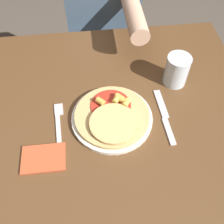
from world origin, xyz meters
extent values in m
plane|color=brown|center=(0.00, 0.00, 0.00)|extent=(8.00, 8.00, 0.00)
cube|color=brown|center=(0.00, 0.00, 0.72)|extent=(1.09, 0.91, 0.03)
cylinder|color=brown|center=(-0.48, 0.39, 0.35)|extent=(0.06, 0.06, 0.71)
cylinder|color=brown|center=(0.48, 0.39, 0.35)|extent=(0.06, 0.06, 0.71)
cylinder|color=silver|center=(0.05, -0.01, 0.74)|extent=(0.26, 0.26, 0.01)
cylinder|color=tan|center=(0.05, -0.01, 0.76)|extent=(0.24, 0.24, 0.01)
cylinder|color=#B22D1E|center=(0.05, 0.02, 0.76)|extent=(0.13, 0.13, 0.00)
cylinder|color=#DDB771|center=(0.05, -0.05, 0.77)|extent=(0.15, 0.15, 0.01)
cylinder|color=gold|center=(0.02, 0.03, 0.78)|extent=(0.03, 0.03, 0.02)
cylinder|color=gold|center=(0.10, 0.02, 0.78)|extent=(0.03, 0.04, 0.02)
cylinder|color=gold|center=(0.08, 0.04, 0.78)|extent=(0.03, 0.03, 0.02)
cylinder|color=gold|center=(0.07, 0.04, 0.78)|extent=(0.04, 0.04, 0.02)
cylinder|color=gold|center=(0.08, 0.03, 0.78)|extent=(0.03, 0.03, 0.02)
cube|color=silver|center=(-0.12, -0.04, 0.74)|extent=(0.02, 0.13, 0.00)
cube|color=silver|center=(-0.12, 0.04, 0.74)|extent=(0.03, 0.05, 0.00)
cube|color=silver|center=(0.22, -0.08, 0.74)|extent=(0.02, 0.10, 0.00)
cube|color=silver|center=(0.22, 0.03, 0.74)|extent=(0.03, 0.12, 0.00)
cylinder|color=silver|center=(0.29, 0.13, 0.79)|extent=(0.08, 0.08, 0.11)
cube|color=#C6512D|center=(-0.17, -0.13, 0.74)|extent=(0.13, 0.09, 0.01)
cylinder|color=#2D2D38|center=(0.00, 0.64, 0.25)|extent=(0.11, 0.11, 0.50)
cylinder|color=#2D2D38|center=(0.15, 0.64, 0.25)|extent=(0.11, 0.11, 0.50)
cube|color=#3D5166|center=(0.08, 0.64, 0.75)|extent=(0.33, 0.22, 0.50)
cylinder|color=tan|center=(0.17, 0.38, 0.86)|extent=(0.07, 0.30, 0.07)
camera|label=1|loc=(-0.01, -0.49, 1.44)|focal=42.00mm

